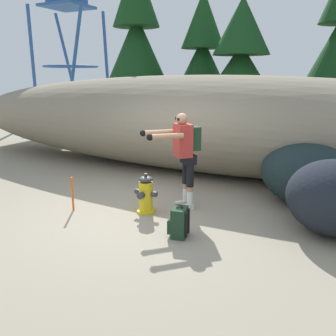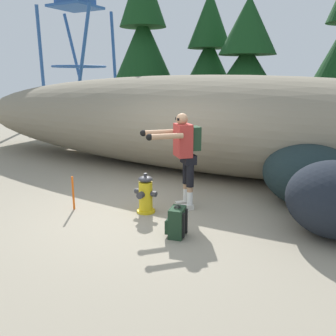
# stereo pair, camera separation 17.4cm
# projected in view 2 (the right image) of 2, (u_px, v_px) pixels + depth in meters

# --- Properties ---
(ground_plane) EXTENTS (56.00, 56.00, 0.04)m
(ground_plane) POSITION_uv_depth(u_px,v_px,m) (135.00, 215.00, 6.15)
(ground_plane) COLOR gray
(dirt_embankment) EXTENTS (15.69, 3.20, 2.31)m
(dirt_embankment) POSITION_uv_depth(u_px,v_px,m) (211.00, 124.00, 8.73)
(dirt_embankment) COLOR gray
(dirt_embankment) RESTS_ON ground_plane
(fire_hydrant) EXTENTS (0.41, 0.36, 0.69)m
(fire_hydrant) POSITION_uv_depth(u_px,v_px,m) (146.00, 195.00, 6.16)
(fire_hydrant) COLOR gold
(fire_hydrant) RESTS_ON ground_plane
(utility_worker) EXTENTS (0.96, 0.96, 1.68)m
(utility_worker) POSITION_uv_depth(u_px,v_px,m) (184.00, 149.00, 6.16)
(utility_worker) COLOR beige
(utility_worker) RESTS_ON ground_plane
(spare_backpack) EXTENTS (0.33, 0.33, 0.47)m
(spare_backpack) POSITION_uv_depth(u_px,v_px,m) (177.00, 223.00, 5.24)
(spare_backpack) COLOR #1E3823
(spare_backpack) RESTS_ON ground_plane
(boulder_large) EXTENTS (2.39, 2.29, 1.13)m
(boulder_large) POSITION_uv_depth(u_px,v_px,m) (311.00, 176.00, 6.38)
(boulder_large) COLOR #192729
(boulder_large) RESTS_ON ground_plane
(boulder_mid) EXTENTS (1.99, 1.99, 1.11)m
(boulder_mid) POSITION_uv_depth(u_px,v_px,m) (336.00, 199.00, 5.21)
(boulder_mid) COLOR black
(boulder_mid) RESTS_ON ground_plane
(pine_tree_far_left) EXTENTS (2.76, 2.76, 6.59)m
(pine_tree_far_left) POSITION_uv_depth(u_px,v_px,m) (143.00, 39.00, 13.91)
(pine_tree_far_left) COLOR #47331E
(pine_tree_far_left) RESTS_ON ground_plane
(pine_tree_left) EXTENTS (2.51, 2.51, 5.35)m
(pine_tree_left) POSITION_uv_depth(u_px,v_px,m) (209.00, 58.00, 13.61)
(pine_tree_left) COLOR #47331E
(pine_tree_left) RESTS_ON ground_plane
(pine_tree_center) EXTENTS (2.90, 2.90, 4.80)m
(pine_tree_center) POSITION_uv_depth(u_px,v_px,m) (247.00, 65.00, 11.93)
(pine_tree_center) COLOR #47331E
(pine_tree_center) RESTS_ON ground_plane
(survey_stake) EXTENTS (0.04, 0.04, 0.60)m
(survey_stake) POSITION_uv_depth(u_px,v_px,m) (73.00, 193.00, 6.30)
(survey_stake) COLOR #E55914
(survey_stake) RESTS_ON ground_plane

